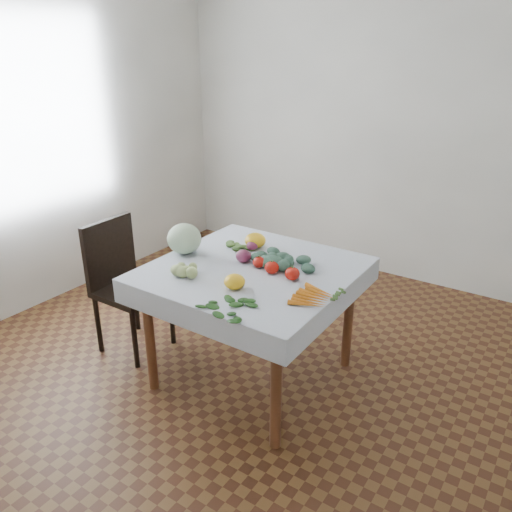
{
  "coord_description": "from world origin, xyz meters",
  "views": [
    {
      "loc": [
        1.49,
        -2.2,
        1.95
      ],
      "look_at": [
        0.0,
        0.03,
        0.82
      ],
      "focal_mm": 35.0,
      "sensor_mm": 36.0,
      "label": 1
    }
  ],
  "objects_px": {
    "table": "(253,284)",
    "chair": "(122,277)",
    "carrot_bunch": "(313,297)",
    "heirloom_back": "(255,240)",
    "cabbage": "(184,239)"
  },
  "relations": [
    {
      "from": "table",
      "to": "cabbage",
      "type": "xyz_separation_m",
      "value": [
        -0.48,
        -0.05,
        0.2
      ]
    },
    {
      "from": "cabbage",
      "to": "carrot_bunch",
      "type": "distance_m",
      "value": 0.97
    },
    {
      "from": "table",
      "to": "carrot_bunch",
      "type": "bearing_deg",
      "value": -18.01
    },
    {
      "from": "chair",
      "to": "carrot_bunch",
      "type": "distance_m",
      "value": 1.45
    },
    {
      "from": "table",
      "to": "cabbage",
      "type": "bearing_deg",
      "value": -174.46
    },
    {
      "from": "table",
      "to": "chair",
      "type": "distance_m",
      "value": 0.97
    },
    {
      "from": "heirloom_back",
      "to": "carrot_bunch",
      "type": "relative_size",
      "value": 0.54
    },
    {
      "from": "cabbage",
      "to": "carrot_bunch",
      "type": "xyz_separation_m",
      "value": [
        0.96,
        -0.11,
        -0.08
      ]
    },
    {
      "from": "cabbage",
      "to": "heirloom_back",
      "type": "xyz_separation_m",
      "value": [
        0.31,
        0.32,
        -0.05
      ]
    },
    {
      "from": "cabbage",
      "to": "heirloom_back",
      "type": "bearing_deg",
      "value": 45.97
    },
    {
      "from": "table",
      "to": "carrot_bunch",
      "type": "xyz_separation_m",
      "value": [
        0.48,
        -0.16,
        0.12
      ]
    },
    {
      "from": "heirloom_back",
      "to": "carrot_bunch",
      "type": "xyz_separation_m",
      "value": [
        0.65,
        -0.43,
        -0.03
      ]
    },
    {
      "from": "table",
      "to": "cabbage",
      "type": "height_order",
      "value": "cabbage"
    },
    {
      "from": "table",
      "to": "chair",
      "type": "height_order",
      "value": "chair"
    },
    {
      "from": "chair",
      "to": "carrot_bunch",
      "type": "height_order",
      "value": "chair"
    }
  ]
}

